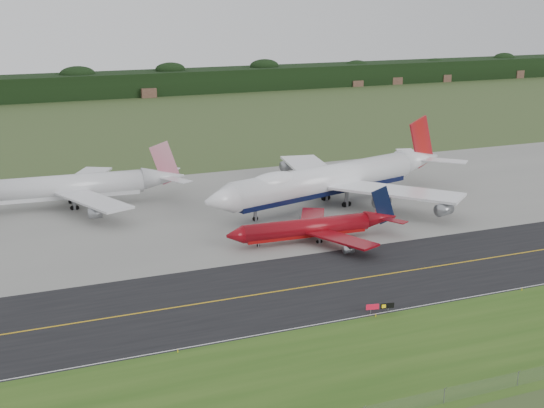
{
  "coord_description": "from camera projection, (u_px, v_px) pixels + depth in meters",
  "views": [
    {
      "loc": [
        -60.65,
        -121.47,
        52.13
      ],
      "look_at": [
        -1.66,
        22.0,
        8.67
      ],
      "focal_mm": 50.0,
      "sensor_mm": 36.0,
      "label": 1
    }
  ],
  "objects": [
    {
      "name": "ground",
      "position": [
        324.0,
        275.0,
        144.45
      ],
      "size": [
        600.0,
        600.0,
        0.0
      ],
      "primitive_type": "plane",
      "color": "#384822",
      "rests_on": "ground"
    },
    {
      "name": "grass_verge",
      "position": [
        427.0,
        353.0,
        113.28
      ],
      "size": [
        400.0,
        30.0,
        0.01
      ],
      "primitive_type": "cube",
      "color": "#2B5017",
      "rests_on": "ground"
    },
    {
      "name": "taxiway",
      "position": [
        333.0,
        283.0,
        140.88
      ],
      "size": [
        400.0,
        32.0,
        0.02
      ],
      "primitive_type": "cube",
      "color": "black",
      "rests_on": "ground"
    },
    {
      "name": "apron",
      "position": [
        234.0,
        208.0,
        189.87
      ],
      "size": [
        400.0,
        78.0,
        0.01
      ],
      "primitive_type": "cube",
      "color": "gray",
      "rests_on": "ground"
    },
    {
      "name": "taxiway_centreline",
      "position": [
        333.0,
        282.0,
        140.88
      ],
      "size": [
        400.0,
        0.4,
        0.0
      ],
      "primitive_type": "cube",
      "color": "gold",
      "rests_on": "taxiway"
    },
    {
      "name": "taxiway_edge_line",
      "position": [
        375.0,
        314.0,
        127.07
      ],
      "size": [
        400.0,
        0.25,
        0.0
      ],
      "primitive_type": "cube",
      "color": "silver",
      "rests_on": "taxiway"
    },
    {
      "name": "perimeter_fence",
      "position": [
        482.0,
        387.0,
        101.4
      ],
      "size": [
        320.0,
        0.1,
        320.0
      ],
      "color": "slate",
      "rests_on": "ground"
    },
    {
      "name": "horizon_treeline",
      "position": [
        88.0,
        87.0,
        386.78
      ],
      "size": [
        700.0,
        25.0,
        12.0
      ],
      "color": "black",
      "rests_on": "ground"
    },
    {
      "name": "jet_ba_747",
      "position": [
        332.0,
        179.0,
        191.02
      ],
      "size": [
        76.79,
        62.29,
        19.6
      ],
      "color": "white",
      "rests_on": "ground"
    },
    {
      "name": "jet_red_737",
      "position": [
        315.0,
        227.0,
        164.17
      ],
      "size": [
        39.84,
        32.52,
        10.77
      ],
      "color": "maroon",
      "rests_on": "ground"
    },
    {
      "name": "jet_star_tail",
      "position": [
        71.0,
        187.0,
        189.51
      ],
      "size": [
        58.15,
        48.59,
        15.34
      ],
      "color": "silver",
      "rests_on": "ground"
    },
    {
      "name": "taxiway_sign",
      "position": [
        380.0,
        306.0,
        127.32
      ],
      "size": [
        4.87,
        1.1,
        1.64
      ],
      "color": "slate",
      "rests_on": "ground"
    },
    {
      "name": "edge_marker_left",
      "position": [
        178.0,
        351.0,
        113.51
      ],
      "size": [
        0.16,
        0.16,
        0.5
      ],
      "primitive_type": "cylinder",
      "color": "yellow",
      "rests_on": "ground"
    },
    {
      "name": "edge_marker_center",
      "position": [
        376.0,
        315.0,
        125.96
      ],
      "size": [
        0.16,
        0.16,
        0.5
      ],
      "primitive_type": "cylinder",
      "color": "yellow",
      "rests_on": "ground"
    },
    {
      "name": "edge_marker_right",
      "position": [
        522.0,
        289.0,
        137.07
      ],
      "size": [
        0.16,
        0.16,
        0.5
      ],
      "primitive_type": "cylinder",
      "color": "yellow",
      "rests_on": "ground"
    }
  ]
}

